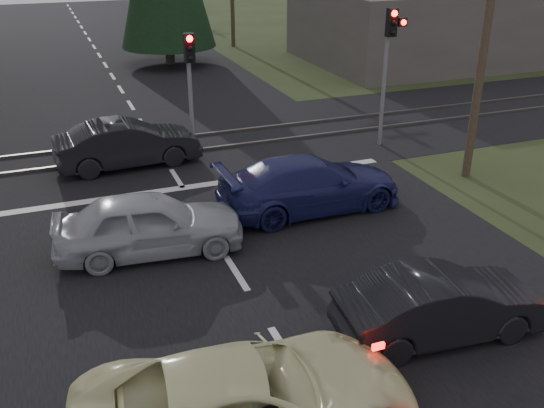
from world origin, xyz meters
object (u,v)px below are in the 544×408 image
dark_car_far (128,144)px  cream_coupe (248,403)px  traffic_signal_center (190,74)px  dark_hatchback (441,305)px  silver_car (149,224)px  utility_pole_near (488,20)px  traffic_signal_right (390,51)px  blue_sedan (310,184)px

dark_car_far → cream_coupe: bearing=175.7°
traffic_signal_center → dark_hatchback: bearing=-80.3°
silver_car → dark_car_far: silver_car is taller
utility_pole_near → silver_car: (-10.10, -1.35, -3.97)m
dark_hatchback → silver_car: (-4.51, 5.17, 0.09)m
traffic_signal_center → silver_car: (-2.60, -6.02, -2.05)m
traffic_signal_right → blue_sedan: size_ratio=0.92×
traffic_signal_right → utility_pole_near: bearing=-74.7°
cream_coupe → blue_sedan: blue_sedan is taller
utility_pole_near → dark_car_far: utility_pole_near is taller
silver_car → blue_sedan: silver_car is taller
traffic_signal_center → utility_pole_near: bearing=-32.0°
blue_sedan → traffic_signal_right: bearing=-50.9°
traffic_signal_right → blue_sedan: bearing=-139.5°
utility_pole_near → blue_sedan: (-5.57, -0.48, -3.98)m
utility_pole_near → silver_car: utility_pole_near is taller
traffic_signal_right → utility_pole_near: (0.95, -3.47, 1.41)m
cream_coupe → silver_car: (-0.29, 6.35, 0.04)m
utility_pole_near → cream_coupe: 13.10m
traffic_signal_right → dark_car_far: (-8.73, 1.18, -2.57)m
utility_pole_near → blue_sedan: utility_pole_near is taller
traffic_signal_center → cream_coupe: traffic_signal_center is taller
traffic_signal_right → cream_coupe: 14.49m
traffic_signal_right → cream_coupe: size_ratio=0.91×
utility_pole_near → cream_coupe: utility_pole_near is taller
silver_car → dark_car_far: 6.01m
cream_coupe → dark_hatchback: cream_coupe is taller
utility_pole_near → dark_car_far: bearing=154.3°
blue_sedan → silver_car: bearing=99.5°
traffic_signal_center → silver_car: bearing=-113.3°
cream_coupe → dark_hatchback: bearing=-69.0°
dark_hatchback → blue_sedan: bearing=4.5°
cream_coupe → blue_sedan: bearing=-25.0°
traffic_signal_center → dark_hatchback: 11.56m
utility_pole_near → silver_car: size_ratio=2.04×
blue_sedan → traffic_signal_center: bearing=19.1°
traffic_signal_right → silver_car: traffic_signal_right is taller
cream_coupe → dark_car_far: dark_car_far is taller
blue_sedan → dark_car_far: bearing=37.3°
utility_pole_near → blue_sedan: bearing=-175.1°
traffic_signal_center → blue_sedan: 5.88m
traffic_signal_right → blue_sedan: traffic_signal_right is taller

